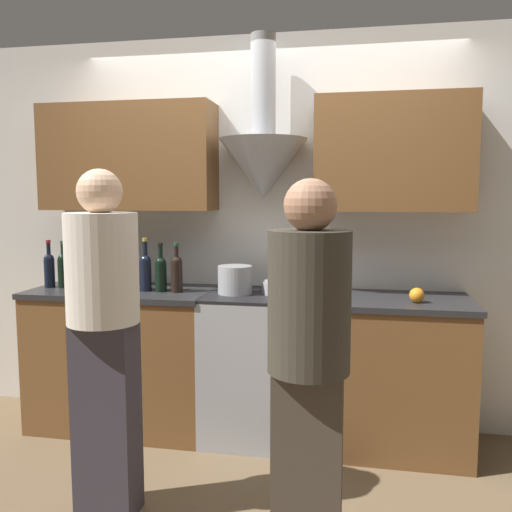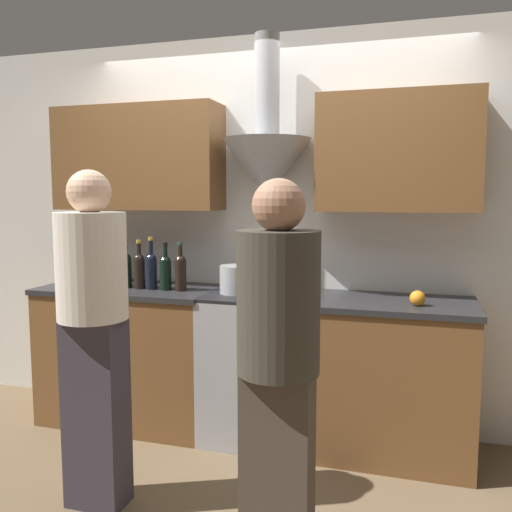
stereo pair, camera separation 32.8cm
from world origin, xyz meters
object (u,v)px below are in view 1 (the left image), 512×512
stove_range (259,365)px  person_foreground_right (309,362)px  mixing_bowl (283,287)px  orange_fruit (417,295)px  wine_bottle_0 (49,268)px  wine_bottle_7 (146,270)px  wine_bottle_2 (76,268)px  wine_bottle_4 (106,269)px  wine_bottle_5 (118,270)px  wine_bottle_1 (64,268)px  wine_bottle_9 (177,272)px  wine_bottle_6 (133,270)px  person_foreground_left (104,328)px  stock_pot (235,280)px  wine_bottle_8 (161,272)px  wine_bottle_3 (92,269)px

stove_range → person_foreground_right: 1.37m
mixing_bowl → orange_fruit: bearing=-10.6°
wine_bottle_0 → wine_bottle_7: bearing=-1.0°
wine_bottle_0 → mixing_bowl: size_ratio=1.17×
wine_bottle_0 → stove_range: bearing=1.2°
wine_bottle_2 → wine_bottle_4: same height
wine_bottle_0 → wine_bottle_5: bearing=-0.8°
wine_bottle_4 → mixing_bowl: (1.17, 0.07, -0.10)m
wine_bottle_0 → wine_bottle_1: size_ratio=1.02×
mixing_bowl → wine_bottle_9: bearing=-173.2°
wine_bottle_6 → wine_bottle_7: (0.09, 0.00, 0.00)m
person_foreground_left → person_foreground_right: person_foreground_left is taller
wine_bottle_0 → person_foreground_left: size_ratio=0.19×
wine_bottle_7 → stock_pot: (0.59, 0.02, -0.05)m
wine_bottle_4 → wine_bottle_8: (0.39, -0.01, -0.01)m
wine_bottle_1 → wine_bottle_0: bearing=-172.4°
stove_range → wine_bottle_3: size_ratio=2.79×
wine_bottle_5 → wine_bottle_9: wine_bottle_5 is taller
wine_bottle_5 → mixing_bowl: size_ratio=1.19×
wine_bottle_5 → wine_bottle_6: 0.10m
wine_bottle_2 → person_foreground_left: 1.16m
wine_bottle_7 → wine_bottle_5: bearing=178.4°
wine_bottle_6 → wine_bottle_9: 0.30m
wine_bottle_8 → person_foreground_right: 1.61m
wine_bottle_6 → wine_bottle_8: size_ratio=1.04×
wine_bottle_2 → stove_range: bearing=2.0°
stove_range → person_foreground_left: person_foreground_left is taller
wine_bottle_1 → mixing_bowl: (1.48, 0.05, -0.09)m
wine_bottle_4 → wine_bottle_7: 0.28m
wine_bottle_2 → person_foreground_left: (0.66, -0.94, -0.15)m
wine_bottle_9 → person_foreground_left: (-0.04, -0.94, -0.14)m
wine_bottle_8 → wine_bottle_2: bearing=180.0°
stove_range → wine_bottle_0: wine_bottle_0 is taller
wine_bottle_3 → wine_bottle_5: 0.19m
wine_bottle_5 → wine_bottle_8: 0.29m
wine_bottle_6 → wine_bottle_7: size_ratio=0.94×
person_foreground_right → wine_bottle_2: bearing=144.3°
wine_bottle_0 → wine_bottle_5: 0.50m
wine_bottle_4 → wine_bottle_9: bearing=-0.9°
stock_pot → stove_range: bearing=9.9°
wine_bottle_4 → wine_bottle_8: 0.39m
wine_bottle_1 → wine_bottle_8: bearing=-2.1°
wine_bottle_8 → stock_pot: 0.49m
wine_bottle_0 → stock_pot: bearing=0.2°
wine_bottle_4 → wine_bottle_9: wine_bottle_4 is taller
stove_range → wine_bottle_6: 1.02m
person_foreground_right → wine_bottle_8: bearing=131.8°
mixing_bowl → wine_bottle_2: bearing=-176.7°
wine_bottle_3 → stove_range: bearing=1.5°
stove_range → wine_bottle_1: size_ratio=2.96×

